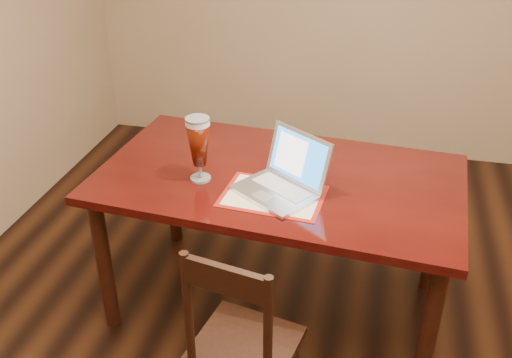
# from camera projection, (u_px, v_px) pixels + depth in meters

# --- Properties ---
(room_shell) EXTENTS (4.51, 5.01, 2.71)m
(room_shell) POSITION_uv_depth(u_px,v_px,m) (357.00, 9.00, 1.91)
(room_shell) COLOR tan
(room_shell) RESTS_ON ground
(dining_table) EXTENTS (1.85, 1.14, 1.16)m
(dining_table) POSITION_uv_depth(u_px,v_px,m) (276.00, 191.00, 2.85)
(dining_table) COLOR #490D09
(dining_table) RESTS_ON ground
(dining_chair) EXTENTS (0.48, 0.46, 0.97)m
(dining_chair) POSITION_uv_depth(u_px,v_px,m) (242.00, 346.00, 2.34)
(dining_chair) COLOR black
(dining_chair) RESTS_ON ground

